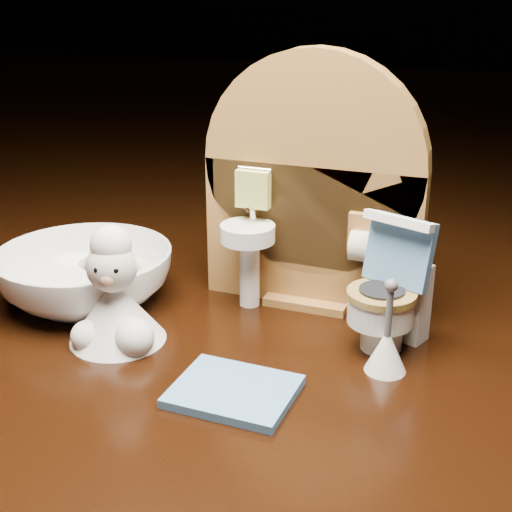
{
  "coord_description": "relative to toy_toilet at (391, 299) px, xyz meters",
  "views": [
    {
      "loc": [
        0.11,
        -0.32,
        0.19
      ],
      "look_at": [
        -0.02,
        0.01,
        0.05
      ],
      "focal_mm": 50.0,
      "sensor_mm": 36.0,
      "label": 1
    }
  ],
  "objects": [
    {
      "name": "backdrop_panel",
      "position": [
        -0.06,
        0.04,
        0.04
      ],
      "size": [
        0.13,
        0.05,
        0.15
      ],
      "color": "olive",
      "rests_on": "ground"
    },
    {
      "name": "toy_toilet",
      "position": [
        0.0,
        0.0,
        0.0
      ],
      "size": [
        0.04,
        0.05,
        0.07
      ],
      "rotation": [
        0.0,
        0.0,
        -0.36
      ],
      "color": "white",
      "rests_on": "ground"
    },
    {
      "name": "bath_mat",
      "position": [
        -0.06,
        -0.08,
        -0.02
      ],
      "size": [
        0.06,
        0.05,
        0.0
      ],
      "primitive_type": "cube",
      "rotation": [
        0.0,
        0.0,
        -0.02
      ],
      "color": "#5082B5",
      "rests_on": "ground"
    },
    {
      "name": "toilet_brush",
      "position": [
        0.0,
        -0.03,
        -0.01
      ],
      "size": [
        0.02,
        0.02,
        0.05
      ],
      "color": "white",
      "rests_on": "ground"
    },
    {
      "name": "plush_lamb",
      "position": [
        -0.14,
        -0.05,
        -0.0
      ],
      "size": [
        0.05,
        0.05,
        0.07
      ],
      "rotation": [
        0.0,
        0.0,
        0.32
      ],
      "color": "silver",
      "rests_on": "ground"
    },
    {
      "name": "ceramic_bowl",
      "position": [
        -0.18,
        -0.01,
        -0.01
      ],
      "size": [
        0.12,
        0.12,
        0.03
      ],
      "primitive_type": "imported",
      "rotation": [
        0.0,
        0.0,
        0.16
      ],
      "color": "white",
      "rests_on": "ground"
    }
  ]
}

